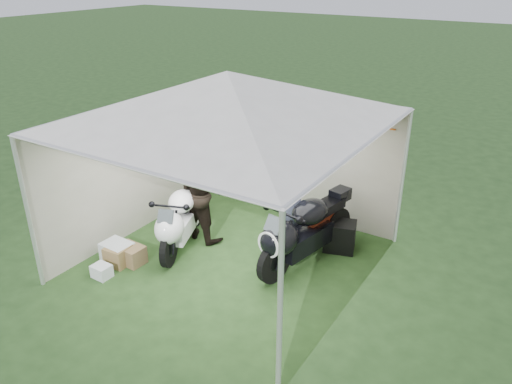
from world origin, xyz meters
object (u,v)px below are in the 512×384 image
person_dark_jacket (202,192)px  crate_1 (118,255)px  paddock_stand (338,232)px  equipment_box (340,236)px  crate_2 (102,271)px  canopy_tent (229,101)px  motorcycle_black (302,230)px  person_blue_jacket (294,204)px  crate_3 (131,254)px  motorcycle_white (180,218)px  crate_0 (117,252)px

person_dark_jacket → crate_1: size_ratio=4.97×
paddock_stand → equipment_box: size_ratio=0.89×
crate_2 → canopy_tent: bearing=45.7°
equipment_box → crate_2: size_ratio=1.82×
motorcycle_black → person_blue_jacket: bearing=145.7°
canopy_tent → crate_3: (-1.32, -0.91, -2.43)m
person_dark_jacket → person_blue_jacket: size_ratio=1.03×
paddock_stand → crate_2: (-2.57, -2.89, -0.07)m
motorcycle_white → person_dark_jacket: (0.10, 0.47, 0.31)m
paddock_stand → crate_3: paddock_stand is taller
person_dark_jacket → crate_1: person_dark_jacket is taller
crate_0 → motorcycle_white: bearing=56.6°
crate_1 → crate_2: (0.05, -0.39, -0.05)m
motorcycle_black → paddock_stand: size_ratio=4.92×
person_dark_jacket → crate_2: bearing=83.3°
paddock_stand → crate_3: 3.43m
canopy_tent → crate_0: (-1.54, -0.97, -2.42)m
paddock_stand → crate_2: paddock_stand is taller
canopy_tent → person_blue_jacket: size_ratio=3.44×
crate_0 → crate_3: (0.22, 0.07, -0.01)m
person_dark_jacket → crate_0: (-0.68, -1.34, -0.69)m
crate_1 → crate_2: bearing=-82.6°
motorcycle_white → crate_1: (-0.49, -0.94, -0.39)m
canopy_tent → crate_3: size_ratio=13.03×
crate_2 → person_dark_jacket: bearing=73.3°
crate_2 → crate_3: size_ratio=0.63×
equipment_box → crate_0: 3.59m
motorcycle_black → crate_0: size_ratio=4.68×
canopy_tent → person_dark_jacket: 1.96m
motorcycle_white → person_dark_jacket: size_ratio=1.11×
crate_0 → equipment_box: bearing=37.5°
motorcycle_white → equipment_box: size_ratio=3.80×
motorcycle_black → paddock_stand: (0.19, 0.98, -0.44)m
motorcycle_white → person_blue_jacket: bearing=9.0°
crate_3 → person_dark_jacket: bearing=70.2°
canopy_tent → paddock_stand: bearing=51.3°
motorcycle_white → crate_1: 1.13m
motorcycle_white → motorcycle_black: (1.94, 0.58, 0.06)m
canopy_tent → crate_2: (-1.40, -1.43, -2.48)m
motorcycle_white → crate_2: motorcycle_white is taller
crate_0 → crate_2: crate_0 is taller
person_blue_jacket → crate_3: person_blue_jacket is taller
motorcycle_white → equipment_box: 2.63m
crate_1 → crate_3: size_ratio=0.79×
canopy_tent → crate_0: 3.03m
motorcycle_white → crate_3: motorcycle_white is taller
person_blue_jacket → crate_1: size_ratio=4.82×
motorcycle_white → motorcycle_black: 2.02m
paddock_stand → crate_3: (-2.49, -2.37, -0.02)m
motorcycle_white → paddock_stand: (2.13, 1.56, -0.38)m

